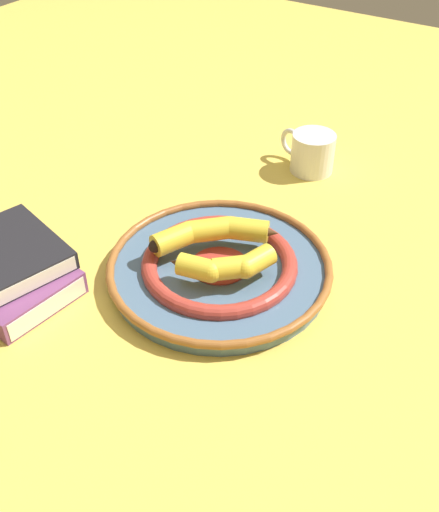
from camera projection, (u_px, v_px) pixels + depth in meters
ground_plane at (212, 287)px, 0.93m from camera, size 2.80×2.80×0.00m
decorative_bowl at (219, 267)px, 0.94m from camera, size 0.35×0.35×0.04m
banana_a at (225, 266)px, 0.89m from camera, size 0.14×0.12×0.03m
banana_b at (213, 232)px, 0.95m from camera, size 0.17×0.16×0.04m
book_stack at (7, 269)px, 0.91m from camera, size 0.22×0.20×0.07m
coffee_mug at (312, 152)px, 1.18m from camera, size 0.13×0.09×0.08m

